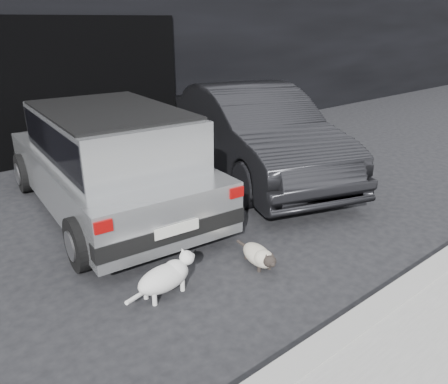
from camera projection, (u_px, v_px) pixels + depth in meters
ground at (153, 240)px, 5.38m from camera, size 80.00×80.00×0.00m
building_facade at (41, 21)px, 9.34m from camera, size 34.00×4.00×5.00m
garage_opening at (86, 88)px, 8.35m from camera, size 4.00×0.10×2.60m
curb at (390, 303)px, 4.09m from camera, size 18.00×0.25×0.12m
silver_hatchback at (110, 156)px, 5.93m from camera, size 2.26×4.12×1.46m
second_car at (254, 132)px, 7.42m from camera, size 2.95×4.81×1.50m
cat_siamese at (260, 256)px, 4.77m from camera, size 0.37×0.74×0.26m
cat_white at (167, 276)px, 4.27m from camera, size 0.86×0.33×0.40m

